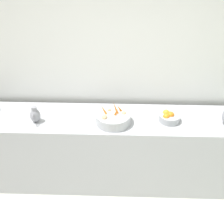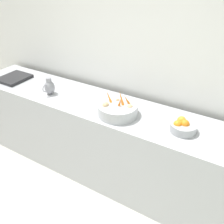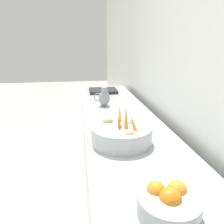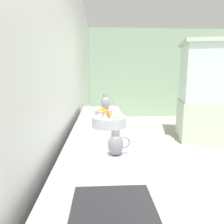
% 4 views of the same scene
% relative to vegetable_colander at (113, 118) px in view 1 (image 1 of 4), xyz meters
% --- Properties ---
extents(tile_wall_left, '(0.10, 8.94, 3.00)m').
position_rel_vegetable_colander_xyz_m(tile_wall_left, '(-0.50, 0.33, 0.52)').
color(tile_wall_left, white).
rests_on(tile_wall_left, ground_plane).
extents(prep_counter, '(0.61, 3.37, 0.92)m').
position_rel_vegetable_colander_xyz_m(prep_counter, '(-0.08, -0.17, -0.52)').
color(prep_counter, '#ADAFB5').
rests_on(prep_counter, ground_plane).
extents(vegetable_colander, '(0.37, 0.37, 0.24)m').
position_rel_vegetable_colander_xyz_m(vegetable_colander, '(0.00, 0.00, 0.00)').
color(vegetable_colander, '#ADAFB5').
rests_on(vegetable_colander, prep_counter).
extents(orange_bowl, '(0.22, 0.22, 0.11)m').
position_rel_vegetable_colander_xyz_m(orange_bowl, '(-0.05, 0.60, -0.01)').
color(orange_bowl, '#9EA0A5').
rests_on(orange_bowl, prep_counter).
extents(metal_pitcher_short, '(0.16, 0.11, 0.19)m').
position_rel_vegetable_colander_xyz_m(metal_pitcher_short, '(0.01, -0.83, 0.03)').
color(metal_pitcher_short, gray).
rests_on(metal_pitcher_short, prep_counter).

